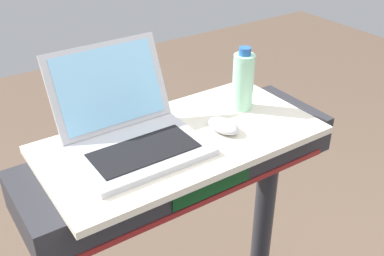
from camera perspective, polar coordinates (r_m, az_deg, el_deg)
The scene contains 4 objects.
desk_board at distance 1.24m, azimuth -1.29°, elevation -1.42°, with size 0.75×0.39×0.02m, color beige.
laptop at distance 1.19m, azimuth -7.68°, elevation -0.07°, with size 0.32×0.33×0.23m.
computer_mouse at distance 1.25m, azimuth 3.91°, elevation 0.27°, with size 0.06×0.10×0.03m, color #B2B2B7.
water_bottle at distance 1.35m, azimuth 6.35°, elevation 5.81°, with size 0.06×0.06×0.19m.
Camera 1 is at (-0.57, -0.19, 1.74)m, focal length 43.05 mm.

